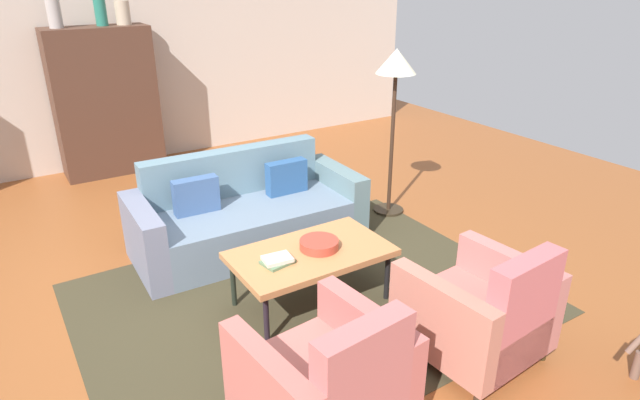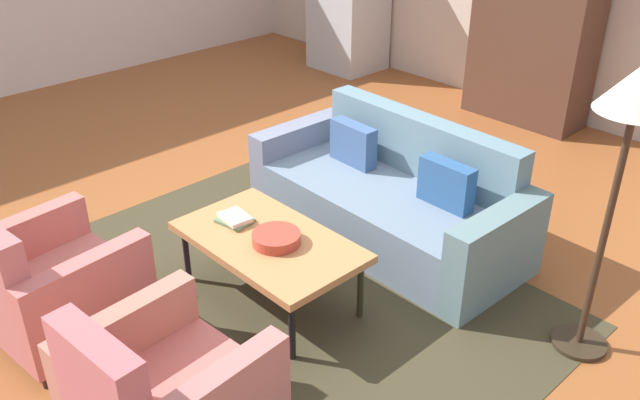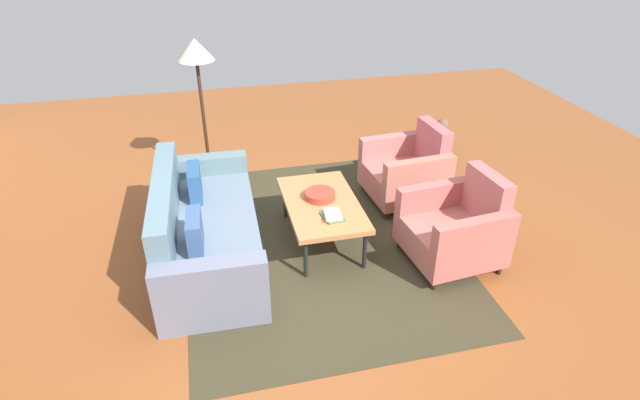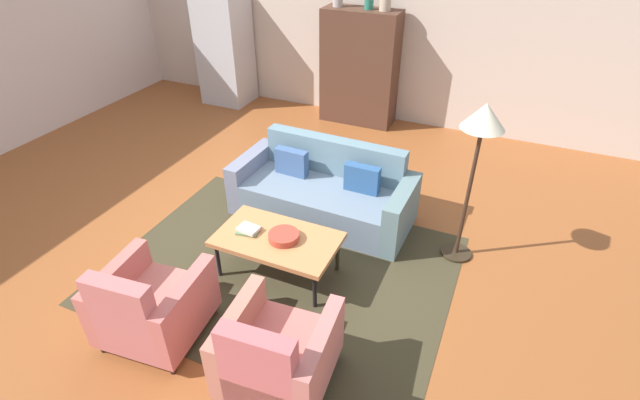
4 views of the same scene
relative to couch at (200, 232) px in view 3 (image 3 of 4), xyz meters
name	(u,v)px [view 3 (image 3 of 4)]	position (x,y,z in m)	size (l,w,h in m)	color
ground_plane	(285,270)	(-0.40, -0.74, -0.29)	(11.17, 11.17, 0.00)	brown
area_rug	(317,241)	(0.00, -1.14, -0.28)	(3.40, 2.60, 0.01)	#3B3522
couch	(200,232)	(0.00, 0.00, 0.00)	(2.12, 0.96, 0.86)	slate
coffee_table	(322,205)	(0.00, -1.19, 0.13)	(1.20, 0.70, 0.46)	black
armchair_left	(458,229)	(-0.60, -2.35, 0.06)	(0.87, 0.87, 0.88)	#342116
armchair_right	(409,172)	(0.60, -2.35, 0.06)	(0.86, 0.86, 0.88)	#2F2315
fruit_bowl	(320,195)	(0.07, -1.19, 0.20)	(0.30, 0.30, 0.07)	#AC3B2C
book_stack	(333,215)	(-0.30, -1.22, 0.19)	(0.24, 0.21, 0.05)	#557653
floor_lamp	(197,64)	(1.61, -0.16, 1.16)	(0.40, 0.40, 1.72)	#2E2417
dog	(443,138)	(1.46, -3.17, 0.03)	(0.67, 0.38, 0.48)	brown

